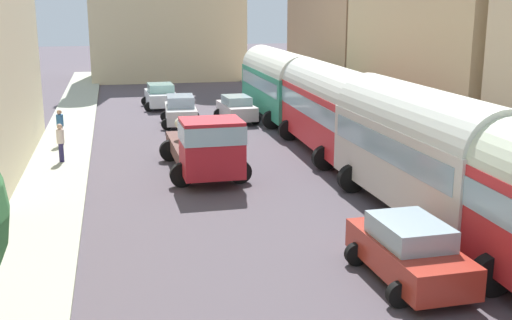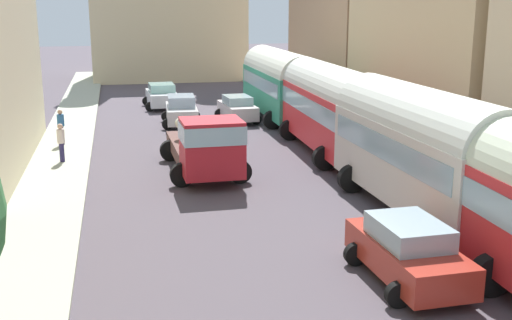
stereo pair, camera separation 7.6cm
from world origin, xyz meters
TOP-DOWN VIEW (x-y plane):
  - ground_plane at (0.00, 27.00)m, footprint 154.00×154.00m
  - sidewalk_left at (-7.25, 27.00)m, footprint 2.50×70.00m
  - sidewalk_right at (7.25, 27.00)m, footprint 2.50×70.00m
  - building_right_2 at (10.99, 26.16)m, footprint 5.48×13.43m
  - building_right_3 at (10.95, 39.64)m, footprint 4.90×12.97m
  - distant_church at (-0.00, 55.66)m, footprint 13.22×7.60m
  - parked_bus_1 at (4.60, 15.50)m, footprint 3.41×9.04m
  - parked_bus_2 at (4.60, 24.50)m, footprint 3.32×9.78m
  - parked_bus_3 at (4.60, 33.50)m, footprint 3.35×9.61m
  - cargo_truck_0 at (-1.47, 21.52)m, footprint 3.18×7.04m
  - car_0 at (-1.26, 32.73)m, footprint 2.38×4.10m
  - car_1 at (-1.88, 39.08)m, footprint 2.46×4.01m
  - car_2 at (2.01, 10.72)m, footprint 2.36×4.02m
  - car_3 at (2.01, 33.15)m, footprint 2.33×3.82m
  - pedestrian_0 at (-7.39, 28.17)m, footprint 0.35×0.35m
  - pedestrian_1 at (-7.14, 24.68)m, footprint 0.45×0.45m

SIDE VIEW (x-z plane):
  - ground_plane at x=0.00m, z-range 0.00..0.00m
  - sidewalk_left at x=-7.25m, z-range 0.00..0.14m
  - sidewalk_right at x=7.25m, z-range 0.00..0.14m
  - car_3 at x=2.01m, z-range 0.01..1.50m
  - car_2 at x=2.01m, z-range 0.00..1.57m
  - car_1 at x=-1.88m, z-range 0.01..1.59m
  - car_0 at x=-1.26m, z-range -0.01..1.66m
  - pedestrian_1 at x=-7.14m, z-range 0.14..1.92m
  - pedestrian_0 at x=-7.39m, z-range 0.14..1.96m
  - cargo_truck_0 at x=-1.47m, z-range 0.04..2.58m
  - parked_bus_3 at x=4.60m, z-range 0.20..4.25m
  - parked_bus_2 at x=4.60m, z-range 0.23..4.26m
  - parked_bus_1 at x=4.60m, z-range 0.21..4.35m
  - distant_church at x=0.00m, z-range -3.31..15.28m
  - building_right_3 at x=10.95m, z-range 0.00..12.01m
  - building_right_2 at x=10.99m, z-range 0.02..13.27m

